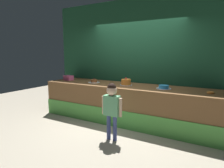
{
  "coord_description": "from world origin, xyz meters",
  "views": [
    {
      "loc": [
        2.04,
        -3.72,
        1.68
      ],
      "look_at": [
        -0.29,
        0.3,
        0.94
      ],
      "focal_mm": 30.94,
      "sensor_mm": 36.0,
      "label": 1
    }
  ],
  "objects_px": {
    "child_figure": "(112,104)",
    "cake_right": "(164,87)",
    "cake_left": "(94,81)",
    "donut": "(211,93)",
    "pink_box": "(69,78)",
    "cake_center": "(126,82)"
  },
  "relations": [
    {
      "from": "pink_box",
      "to": "child_figure",
      "type": "bearing_deg",
      "value": -27.8
    },
    {
      "from": "pink_box",
      "to": "cake_left",
      "type": "distance_m",
      "value": 0.93
    },
    {
      "from": "child_figure",
      "to": "cake_left",
      "type": "height_order",
      "value": "child_figure"
    },
    {
      "from": "child_figure",
      "to": "pink_box",
      "type": "height_order",
      "value": "child_figure"
    },
    {
      "from": "cake_right",
      "to": "pink_box",
      "type": "bearing_deg",
      "value": 179.92
    },
    {
      "from": "pink_box",
      "to": "donut",
      "type": "bearing_deg",
      "value": -1.1
    },
    {
      "from": "cake_left",
      "to": "cake_right",
      "type": "xyz_separation_m",
      "value": [
        1.86,
        0.03,
        0.0
      ]
    },
    {
      "from": "cake_right",
      "to": "cake_left",
      "type": "bearing_deg",
      "value": -179.12
    },
    {
      "from": "pink_box",
      "to": "donut",
      "type": "distance_m",
      "value": 3.73
    },
    {
      "from": "child_figure",
      "to": "cake_right",
      "type": "distance_m",
      "value": 1.32
    },
    {
      "from": "cake_center",
      "to": "donut",
      "type": "bearing_deg",
      "value": -2.46
    },
    {
      "from": "donut",
      "to": "cake_left",
      "type": "height_order",
      "value": "cake_left"
    },
    {
      "from": "child_figure",
      "to": "pink_box",
      "type": "xyz_separation_m",
      "value": [
        -2.11,
        1.11,
        0.25
      ]
    },
    {
      "from": "cake_left",
      "to": "cake_right",
      "type": "relative_size",
      "value": 0.97
    },
    {
      "from": "cake_left",
      "to": "donut",
      "type": "bearing_deg",
      "value": -0.8
    },
    {
      "from": "child_figure",
      "to": "cake_center",
      "type": "relative_size",
      "value": 3.77
    },
    {
      "from": "child_figure",
      "to": "donut",
      "type": "relative_size",
      "value": 8.34
    },
    {
      "from": "cake_left",
      "to": "cake_center",
      "type": "distance_m",
      "value": 0.93
    },
    {
      "from": "donut",
      "to": "cake_center",
      "type": "distance_m",
      "value": 1.86
    },
    {
      "from": "cake_center",
      "to": "cake_right",
      "type": "relative_size",
      "value": 0.92
    },
    {
      "from": "pink_box",
      "to": "donut",
      "type": "height_order",
      "value": "pink_box"
    },
    {
      "from": "donut",
      "to": "child_figure",
      "type": "bearing_deg",
      "value": -147.28
    }
  ]
}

